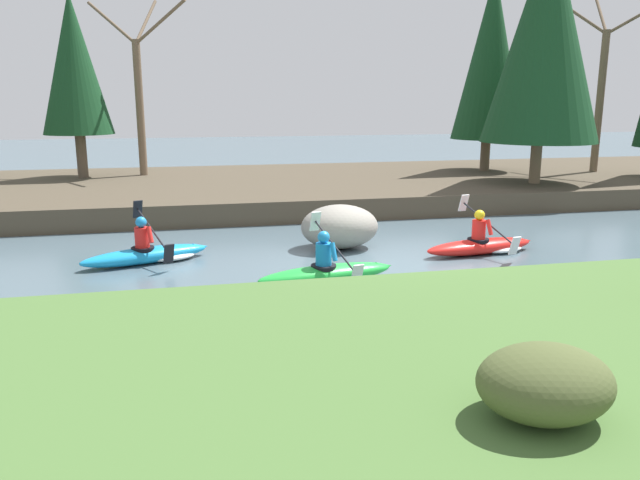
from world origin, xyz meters
The scene contains 13 objects.
ground_plane centered at (0.00, 0.00, 0.00)m, with size 90.00×90.00×0.00m, color #4C606B.
riverbank_near centered at (0.00, -6.14, 0.31)m, with size 44.00×7.06×0.62m.
riverbank_far centered at (0.00, 9.65, 0.32)m, with size 44.00×9.84×0.64m.
conifer_tree_left centered at (-7.59, 11.61, 4.53)m, with size 2.39×2.39×6.30m.
conifer_tree_mid_left centered at (7.33, 6.76, 5.38)m, with size 3.75×3.75×8.13m.
conifer_tree_centre centered at (7.41, 10.49, 4.94)m, with size 2.73×2.73×7.39m.
bare_tree_upstream centered at (-5.48, 11.93, 3.64)m, with size 3.51×3.47×6.37m.
bare_tree_mid_upstream centered at (11.38, 9.32, 3.92)m, with size 3.82×3.78×6.96m.
shrub_clump_nearest centered at (-1.07, -7.37, 0.95)m, with size 1.24×1.03×0.67m.
kayaker_lead centered at (2.42, 0.57, 0.20)m, with size 2.80×2.07×1.20m.
kayaker_middle centered at (-1.54, -0.88, 0.22)m, with size 2.79×2.06×1.20m.
kayaker_trailing centered at (-4.85, 1.38, 0.20)m, with size 2.74×2.00×1.20m.
boulder_midstream centered at (-0.63, 1.77, 0.51)m, with size 1.80×1.41×1.02m.
Camera 1 is at (-4.11, -11.91, 3.41)m, focal length 35.00 mm.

